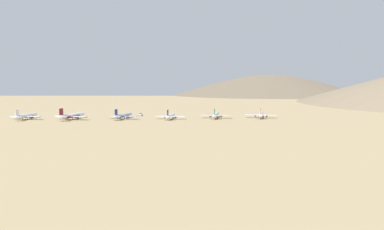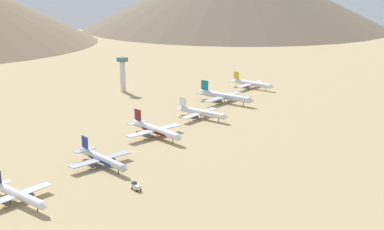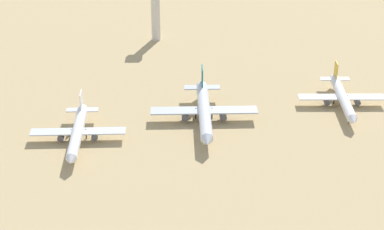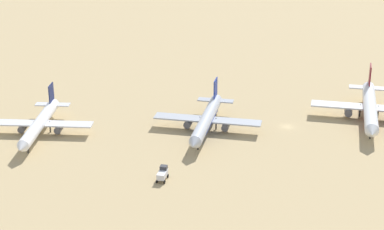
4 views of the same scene
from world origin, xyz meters
The scene contains 9 objects.
ground_plane centered at (0.00, 0.00, 0.00)m, with size 2361.30×2361.30×0.00m, color tan.
parked_jet_0 centered at (41.16, -192.36, 4.60)m, with size 47.44×38.58×13.68m.
parked_jet_1 centered at (29.99, -137.56, 4.42)m, with size 45.44×36.86×13.12m.
parked_jet_2 centered at (12.71, -84.72, 4.27)m, with size 43.83×35.49×12.68m.
parked_jet_3 centered at (5.98, -28.18, 4.44)m, with size 46.27×37.78×13.36m.
parked_jet_4 centered at (-8.30, 29.73, 4.95)m, with size 51.49×42.07×14.87m.
parked_jet_5 centered at (-14.05, 84.20, 4.49)m, with size 46.69×37.85×13.49m.
service_truck centered at (43.39, -39.49, 2.08)m, with size 5.48×3.35×3.90m.
desert_hill_2 centered at (766.55, -230.83, 52.48)m, with size 627.49×627.49×104.96m, color #70604C.
Camera 1 is at (-395.14, -166.88, 47.99)m, focal length 32.80 mm.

